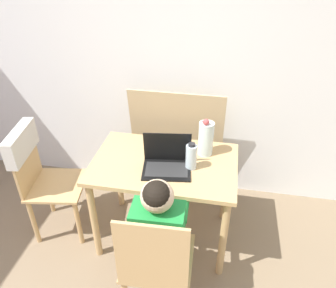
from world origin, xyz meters
TOP-DOWN VIEW (x-y plane):
  - wall_back at (0.00, 2.23)m, footprint 6.40×0.05m
  - dining_table at (0.24, 1.52)m, footprint 1.00×0.65m
  - chair_occupied at (0.32, 0.89)m, footprint 0.42×0.42m
  - chair_spare at (-0.69, 1.44)m, footprint 0.49×0.46m
  - person_seated at (0.32, 1.01)m, footprint 0.31×0.43m
  - laptop at (0.27, 1.47)m, footprint 0.35×0.28m
  - flower_vase at (0.51, 1.68)m, footprint 0.11×0.11m
  - water_bottle at (0.43, 1.49)m, footprint 0.07×0.07m
  - cardboard_panel at (0.24, 2.09)m, footprint 0.78×0.16m

SIDE VIEW (x-z plane):
  - chair_occupied at x=0.32m, z-range 0.01..0.91m
  - cardboard_panel at x=0.24m, z-range 0.00..1.01m
  - dining_table at x=0.24m, z-range 0.25..0.96m
  - chair_spare at x=-0.69m, z-range 0.15..1.06m
  - person_seated at x=0.32m, z-range 0.13..1.14m
  - laptop at x=0.27m, z-range 0.65..0.89m
  - water_bottle at x=0.43m, z-range 0.71..0.90m
  - flower_vase at x=0.51m, z-range 0.70..0.99m
  - wall_back at x=0.00m, z-range 0.00..2.50m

